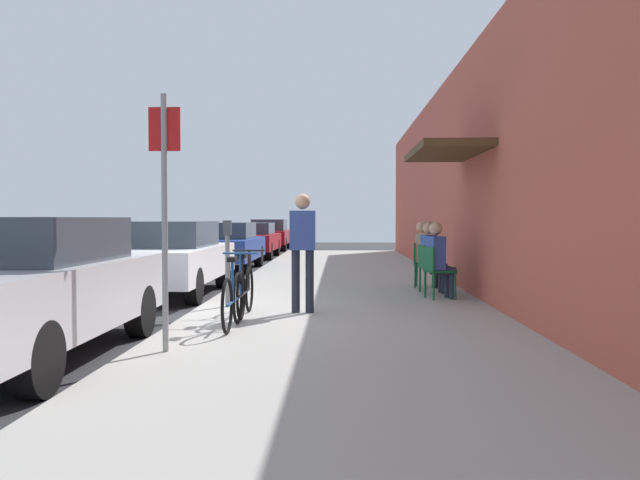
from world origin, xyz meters
TOP-DOWN VIEW (x-y plane):
  - ground_plane at (0.00, 0.00)m, footprint 60.00×60.00m
  - sidewalk_slab at (2.25, 2.00)m, footprint 4.50×32.00m
  - building_facade at (4.64, 2.00)m, footprint 1.40×32.00m
  - parked_car_0 at (-1.10, -2.45)m, footprint 1.80×4.40m
  - parked_car_1 at (-1.10, 3.21)m, footprint 1.80×4.40m
  - parked_car_2 at (-1.10, 9.22)m, footprint 1.80×4.40m
  - parked_car_3 at (-1.10, 14.77)m, footprint 1.80×4.40m
  - parked_car_4 at (-1.10, 20.78)m, footprint 1.80×4.40m
  - parking_meter at (0.45, 0.78)m, footprint 0.12×0.10m
  - street_sign at (0.40, -2.54)m, footprint 0.32×0.06m
  - bicycle_0 at (0.85, -1.02)m, footprint 0.46×1.71m
  - bicycle_1 at (0.86, -0.28)m, footprint 0.46×1.71m
  - cafe_chair_0 at (3.77, 1.84)m, footprint 0.53×0.53m
  - seated_patron_0 at (3.83, 1.85)m, footprint 0.49×0.44m
  - cafe_chair_1 at (3.77, 2.66)m, footprint 0.49×0.49m
  - seated_patron_1 at (3.83, 2.67)m, footprint 0.46×0.40m
  - cafe_chair_2 at (3.77, 3.67)m, footprint 0.52×0.52m
  - seated_patron_2 at (3.83, 3.66)m, footprint 0.48×0.42m
  - pedestrian_standing at (1.64, 0.18)m, footprint 0.36×0.22m

SIDE VIEW (x-z plane):
  - ground_plane at x=0.00m, z-range 0.00..0.00m
  - sidewalk_slab at x=2.25m, z-range 0.00..0.12m
  - bicycle_0 at x=0.85m, z-range 0.03..0.93m
  - bicycle_1 at x=0.86m, z-range 0.03..0.93m
  - cafe_chair_0 at x=3.77m, z-range 0.19..1.06m
  - cafe_chair_1 at x=3.77m, z-range 0.19..1.06m
  - cafe_chair_2 at x=3.77m, z-range 0.19..1.06m
  - parked_car_3 at x=-1.10m, z-range 0.04..1.34m
  - parked_car_2 at x=-1.10m, z-range 0.03..1.38m
  - parked_car_4 at x=-1.10m, z-range 0.02..1.44m
  - parked_car_1 at x=-1.10m, z-range 0.02..1.44m
  - parked_car_0 at x=-1.10m, z-range 0.02..1.51m
  - seated_patron_0 at x=3.83m, z-range 0.17..1.46m
  - seated_patron_1 at x=3.83m, z-range 0.17..1.46m
  - seated_patron_2 at x=3.83m, z-range 0.17..1.46m
  - parking_meter at x=0.45m, z-range 0.23..1.55m
  - pedestrian_standing at x=1.64m, z-range 0.27..1.97m
  - street_sign at x=0.40m, z-range 0.34..2.94m
  - building_facade at x=4.64m, z-range 0.00..4.53m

